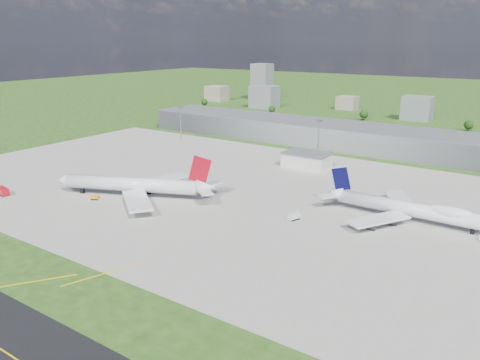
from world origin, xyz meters
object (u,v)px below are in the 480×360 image
Objects in this scene: airliner_red_twin at (137,185)px; fire_truck at (3,191)px; van_white_near at (294,217)px; airliner_blue_quad at (411,209)px; tug_yellow at (95,198)px.

airliner_red_twin is 8.72× the size of fire_truck.
fire_truck is at bearing 130.39° from van_white_near.
airliner_blue_quad is at bearing -37.69° from van_white_near.
tug_yellow is at bearing 22.90° from airliner_red_twin.
airliner_red_twin reaches higher than tug_yellow.
fire_truck is at bearing -155.58° from airliner_blue_quad.
fire_truck is 46.99m from tug_yellow.
airliner_blue_quad reaches higher than tug_yellow.
fire_truck is at bearing 176.53° from tug_yellow.
airliner_blue_quad is at bearing 176.29° from airliner_red_twin.
airliner_red_twin reaches higher than van_white_near.
tug_yellow is (-13.77, -14.27, -4.85)m from airliner_red_twin.
airliner_blue_quad is 47.98m from van_white_near.
fire_truck is (-172.20, -75.43, -3.38)m from airliner_blue_quad.
airliner_blue_quad reaches higher than fire_truck.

